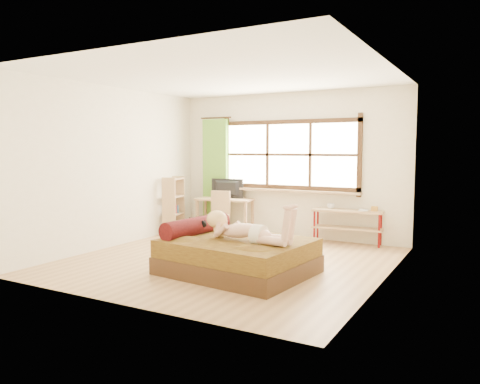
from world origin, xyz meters
The scene contains 18 objects.
floor centered at (0.00, 0.00, 0.00)m, with size 4.50×4.50×0.00m, color #9E754C.
ceiling centered at (0.00, 0.00, 2.70)m, with size 4.50×4.50×0.00m, color white.
wall_back centered at (0.00, 2.25, 1.35)m, with size 4.50×4.50×0.00m, color silver.
wall_front centered at (0.00, -2.25, 1.35)m, with size 4.50×4.50×0.00m, color silver.
wall_left centered at (-2.25, 0.00, 1.35)m, with size 4.50×4.50×0.00m, color silver.
wall_right centered at (2.25, 0.00, 1.35)m, with size 4.50×4.50×0.00m, color silver.
window centered at (0.00, 2.22, 1.51)m, with size 2.80×0.16×1.46m.
curtain centered at (-1.55, 2.13, 1.15)m, with size 0.55×0.10×2.20m, color #468624.
bed centered at (0.41, -0.53, 0.25)m, with size 1.98×1.66×0.70m.
woman centered at (0.61, -0.59, 0.73)m, with size 1.28×0.37×0.55m, color #D6A38A, non-canonical shape.
kitten centered at (-0.26, -0.44, 0.57)m, with size 0.28×0.11×0.22m, color black, non-canonical shape.
desk centered at (-1.23, 1.95, 0.60)m, with size 1.17×0.67×0.69m.
monitor centered at (-1.23, 2.00, 0.88)m, with size 0.66×0.09×0.38m, color black.
chair centered at (-1.14, 1.58, 0.48)m, with size 0.44×0.44×0.86m.
pipe_shelf centered at (1.20, 2.07, 0.44)m, with size 1.23×0.42×0.68m.
cup centered at (0.89, 2.07, 0.65)m, with size 0.12×0.12×0.09m, color gray.
book centered at (1.39, 2.07, 0.61)m, with size 0.16×0.22×0.02m, color gray.
bookshelf centered at (-2.08, 1.42, 0.56)m, with size 0.37×0.53×1.11m.
Camera 1 is at (3.47, -5.88, 1.66)m, focal length 35.00 mm.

